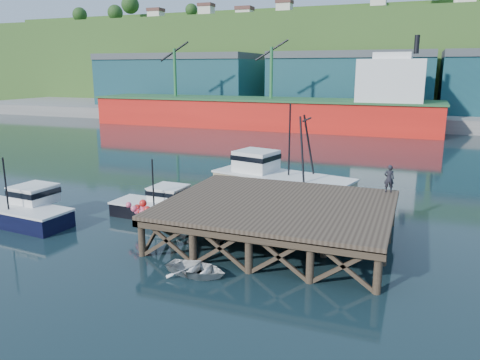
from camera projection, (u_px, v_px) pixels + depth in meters
The scene contains 12 objects.
ground at pixel (189, 227), 27.77m from camera, with size 300.00×300.00×0.00m, color black.
wharf at pixel (277, 206), 25.23m from camera, with size 12.00×10.00×2.62m.
far_quay at pixel (353, 112), 91.09m from camera, with size 160.00×40.00×2.00m, color gray.
warehouse_left at pixel (181, 82), 97.52m from camera, with size 32.00×16.00×9.00m, color #185052.
warehouse_mid at pixel (351, 84), 85.28m from camera, with size 28.00×16.00×9.00m, color #185052.
cargo_ship at pixel (280, 107), 73.54m from camera, with size 55.50×10.00×13.75m.
hillside at pixel (372, 61), 116.01m from camera, with size 220.00×50.00×22.00m, color #2D511E.
boat_navy at pixel (23, 209), 28.41m from camera, with size 6.96×3.95×4.23m.
boat_black at pixel (162, 205), 29.74m from camera, with size 6.33×5.33×3.86m.
trawler at pixel (279, 179), 33.85m from camera, with size 10.77×5.98×6.83m.
dinghy at pixel (196, 269), 21.26m from camera, with size 2.08×2.92×0.60m, color silver.
dockworker at pixel (389, 179), 27.28m from camera, with size 0.59×0.39×1.62m, color black.
Camera 1 is at (12.32, -23.51, 9.16)m, focal length 35.00 mm.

